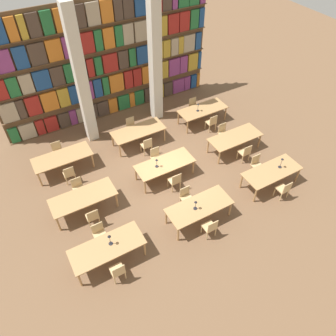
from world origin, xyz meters
The scene contains 36 objects.
ground_plane centered at (0.00, 0.00, 0.00)m, with size 40.00×40.00×0.00m, color brown.
bookshelf_bank centered at (0.01, 5.30, 2.71)m, with size 10.33×0.35×5.50m.
pillar_left centered at (-1.69, 3.88, 3.00)m, with size 0.46×0.46×6.00m.
pillar_center centered at (1.69, 3.88, 3.00)m, with size 0.46×0.46×6.00m.
reading_table_0 centered at (-3.45, -2.42, 0.69)m, with size 2.36×0.99×0.76m.
chair_0 centered at (-3.44, -3.20, 0.47)m, with size 0.42×0.40×0.87m.
chair_1 centered at (-3.44, -1.64, 0.47)m, with size 0.42×0.40×0.87m.
desk_lamp_0 centered at (-3.29, -2.38, 1.07)m, with size 0.14×0.14×0.46m.
reading_table_1 centered at (-0.01, -2.49, 0.69)m, with size 2.36×0.99×0.76m.
chair_2 centered at (-0.06, -3.26, 0.47)m, with size 0.42×0.40×0.87m.
chair_3 centered at (-0.06, -1.71, 0.47)m, with size 0.42×0.40×0.87m.
desk_lamp_1 centered at (-0.20, -2.52, 1.03)m, with size 0.14×0.14×0.41m.
reading_table_2 centered at (3.39, -2.43, 0.69)m, with size 2.36×0.99×0.76m.
chair_4 centered at (3.36, -3.21, 0.47)m, with size 0.42×0.40×0.87m.
chair_5 centered at (3.36, -1.66, 0.47)m, with size 0.42×0.40×0.87m.
desk_lamp_2 centered at (3.79, -2.43, 1.08)m, with size 0.14×0.14×0.48m.
reading_table_3 centered at (-3.42, -0.07, 0.69)m, with size 2.36×0.99×0.76m.
chair_6 centered at (-3.39, -0.85, 0.47)m, with size 0.42×0.40×0.87m.
chair_7 centered at (-3.39, 0.71, 0.47)m, with size 0.42×0.40×0.87m.
reading_table_4 centered at (-0.02, -0.01, 0.69)m, with size 2.36×0.99×0.76m.
chair_8 centered at (0.00, -0.79, 0.47)m, with size 0.42×0.40×0.87m.
chair_9 centered at (0.00, 0.76, 0.47)m, with size 0.42×0.40×0.87m.
desk_lamp_3 centered at (-0.38, -0.02, 1.03)m, with size 0.14×0.14×0.41m.
reading_table_5 centered at (3.44, -0.07, 0.69)m, with size 2.36×0.99×0.76m.
chair_10 centered at (3.42, -0.85, 0.47)m, with size 0.42×0.40×0.87m.
chair_11 centered at (3.42, 0.71, 0.47)m, with size 0.42×0.40×0.87m.
reading_table_6 centered at (-3.45, 2.38, 0.69)m, with size 2.36×0.99×0.76m.
chair_12 centered at (-3.46, 1.61, 0.47)m, with size 0.42×0.40×0.87m.
chair_13 centered at (-3.46, 3.16, 0.47)m, with size 0.42×0.40×0.87m.
reading_table_7 centered at (-0.01, 2.41, 0.69)m, with size 2.36×0.99×0.76m.
chair_14 centered at (0.00, 1.63, 0.47)m, with size 0.42×0.40×0.87m.
chair_15 centered at (0.00, 3.18, 0.47)m, with size 0.42×0.40×0.87m.
reading_table_8 centered at (3.39, 2.37, 0.69)m, with size 2.36×0.99×0.76m.
chair_16 centered at (3.39, 1.59, 0.47)m, with size 0.42×0.40×0.87m.
chair_17 centered at (3.39, 3.14, 0.47)m, with size 0.42×0.40×0.87m.
desk_lamp_4 centered at (3.10, 2.35, 1.04)m, with size 0.14×0.14×0.42m.
Camera 1 is at (-4.52, -8.20, 9.73)m, focal length 35.00 mm.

